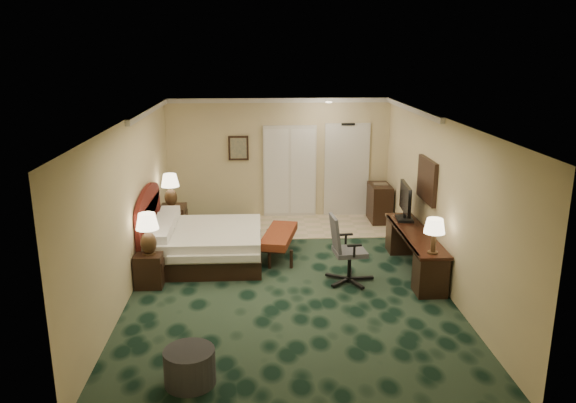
{
  "coord_description": "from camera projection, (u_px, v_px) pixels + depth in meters",
  "views": [
    {
      "loc": [
        -0.46,
        -8.73,
        3.77
      ],
      "look_at": [
        0.04,
        0.6,
        1.2
      ],
      "focal_mm": 35.0,
      "sensor_mm": 36.0,
      "label": 1
    }
  ],
  "objects": [
    {
      "name": "minibar",
      "position": [
        380.0,
        203.0,
        12.51
      ],
      "size": [
        0.44,
        0.79,
        0.84
      ],
      "primitive_type": "cube",
      "color": "black",
      "rests_on": "ground"
    },
    {
      "name": "bed_bench",
      "position": [
        279.0,
        244.0,
        10.44
      ],
      "size": [
        0.78,
        1.47,
        0.47
      ],
      "primitive_type": "cube",
      "rotation": [
        0.0,
        0.0,
        -0.22
      ],
      "color": "maroon",
      "rests_on": "ground"
    },
    {
      "name": "nightstand_far",
      "position": [
        173.0,
        221.0,
        11.55
      ],
      "size": [
        0.51,
        0.58,
        0.64
      ],
      "primitive_type": "cube",
      "color": "black",
      "rests_on": "ground"
    },
    {
      "name": "headboard",
      "position": [
        149.0,
        224.0,
        10.08
      ],
      "size": [
        0.12,
        2.0,
        1.4
      ],
      "primitive_type": null,
      "color": "#461415",
      "rests_on": "ground"
    },
    {
      "name": "floor",
      "position": [
        287.0,
        280.0,
        9.43
      ],
      "size": [
        5.0,
        7.5,
        0.0
      ],
      "primitive_type": "cube",
      "color": "black",
      "rests_on": "ground"
    },
    {
      "name": "tile_patch",
      "position": [
        321.0,
        226.0,
        12.27
      ],
      "size": [
        3.2,
        1.7,
        0.01
      ],
      "primitive_type": "cube",
      "color": "#C3B58E",
      "rests_on": "ground"
    },
    {
      "name": "entry_door",
      "position": [
        347.0,
        171.0,
        12.81
      ],
      "size": [
        1.02,
        0.06,
        2.18
      ],
      "primitive_type": "cube",
      "color": "silver",
      "rests_on": "ground"
    },
    {
      "name": "wall_back",
      "position": [
        279.0,
        158.0,
        12.68
      ],
      "size": [
        5.0,
        0.0,
        2.7
      ],
      "primitive_type": "cube",
      "color": "#C0AF87",
      "rests_on": "ground"
    },
    {
      "name": "closet_doors",
      "position": [
        290.0,
        172.0,
        12.73
      ],
      "size": [
        1.2,
        0.06,
        2.1
      ],
      "primitive_type": "cube",
      "color": "silver",
      "rests_on": "ground"
    },
    {
      "name": "tv",
      "position": [
        405.0,
        202.0,
        10.26
      ],
      "size": [
        0.14,
        0.88,
        0.68
      ],
      "primitive_type": "cube",
      "rotation": [
        0.0,
        0.0,
        -0.08
      ],
      "color": "black",
      "rests_on": "desk"
    },
    {
      "name": "lamp_far",
      "position": [
        171.0,
        190.0,
        11.34
      ],
      "size": [
        0.43,
        0.43,
        0.68
      ],
      "primitive_type": null,
      "rotation": [
        0.0,
        0.0,
        0.2
      ],
      "color": "#30220F",
      "rests_on": "nightstand_far"
    },
    {
      "name": "ceiling",
      "position": [
        287.0,
        119.0,
        8.71
      ],
      "size": [
        5.0,
        7.5,
        0.0
      ],
      "primitive_type": "cube",
      "color": "white",
      "rests_on": "wall_back"
    },
    {
      "name": "wall_right",
      "position": [
        439.0,
        200.0,
        9.2
      ],
      "size": [
        0.0,
        7.5,
        2.7
      ],
      "primitive_type": "cube",
      "color": "#C0AF87",
      "rests_on": "ground"
    },
    {
      "name": "ottoman",
      "position": [
        190.0,
        367.0,
        6.47
      ],
      "size": [
        0.65,
        0.65,
        0.43
      ],
      "primitive_type": "cylinder",
      "rotation": [
        0.0,
        0.0,
        0.1
      ],
      "color": "#27282D",
      "rests_on": "ground"
    },
    {
      "name": "wall_mirror",
      "position": [
        427.0,
        180.0,
        9.72
      ],
      "size": [
        0.05,
        0.95,
        0.75
      ],
      "primitive_type": "cube",
      "color": "white",
      "rests_on": "wall_right"
    },
    {
      "name": "desk_chair",
      "position": [
        350.0,
        249.0,
        9.21
      ],
      "size": [
        0.73,
        0.69,
        1.15
      ],
      "primitive_type": null,
      "rotation": [
        0.0,
        0.0,
        0.1
      ],
      "color": "#43434C",
      "rests_on": "ground"
    },
    {
      "name": "lamp_near",
      "position": [
        148.0,
        234.0,
        8.95
      ],
      "size": [
        0.39,
        0.39,
        0.69
      ],
      "primitive_type": null,
      "rotation": [
        0.0,
        0.0,
        0.07
      ],
      "color": "#30220F",
      "rests_on": "nightstand_near"
    },
    {
      "name": "wall_art",
      "position": [
        239.0,
        148.0,
        12.53
      ],
      "size": [
        0.45,
        0.06,
        0.55
      ],
      "primitive_type": "cube",
      "color": "#4E5F59",
      "rests_on": "wall_back"
    },
    {
      "name": "desk_lamp",
      "position": [
        434.0,
        236.0,
        8.6
      ],
      "size": [
        0.39,
        0.39,
        0.57
      ],
      "primitive_type": null,
      "rotation": [
        0.0,
        0.0,
        -0.22
      ],
      "color": "#30220F",
      "rests_on": "desk"
    },
    {
      "name": "wall_front",
      "position": [
        307.0,
        305.0,
        5.46
      ],
      "size": [
        5.0,
        0.0,
        2.7
      ],
      "primitive_type": "cube",
      "color": "#C0AF87",
      "rests_on": "ground"
    },
    {
      "name": "nightstand_near",
      "position": [
        150.0,
        269.0,
        9.16
      ],
      "size": [
        0.44,
        0.51,
        0.55
      ],
      "primitive_type": "cube",
      "color": "black",
      "rests_on": "ground"
    },
    {
      "name": "desk",
      "position": [
        414.0,
        252.0,
        9.73
      ],
      "size": [
        0.52,
        2.41,
        0.7
      ],
      "primitive_type": "cube",
      "color": "black",
      "rests_on": "ground"
    },
    {
      "name": "wall_left",
      "position": [
        131.0,
        205.0,
        8.94
      ],
      "size": [
        0.0,
        7.5,
        2.7
      ],
      "primitive_type": "cube",
      "color": "#C0AF87",
      "rests_on": "ground"
    },
    {
      "name": "crown_molding",
      "position": [
        287.0,
        122.0,
        8.72
      ],
      "size": [
        5.0,
        7.5,
        0.1
      ],
      "primitive_type": null,
      "color": "silver",
      "rests_on": "wall_back"
    },
    {
      "name": "bed",
      "position": [
        207.0,
        245.0,
        10.15
      ],
      "size": [
        1.97,
        1.82,
        0.62
      ],
      "primitive_type": "cube",
      "color": "silver",
      "rests_on": "ground"
    }
  ]
}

